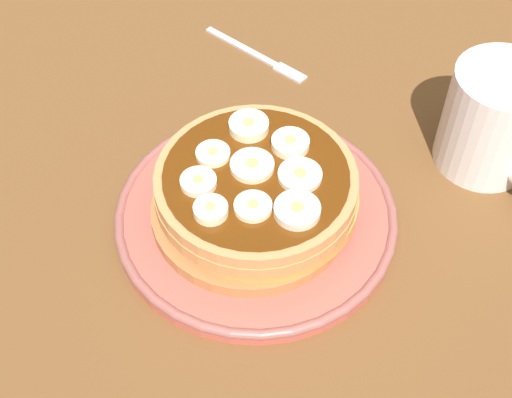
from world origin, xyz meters
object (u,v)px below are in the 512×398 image
at_px(fork, 260,56).
at_px(banana_slice_0, 258,164).
at_px(banana_slice_7, 198,182).
at_px(banana_slice_2, 211,210).
at_px(banana_slice_8, 249,126).
at_px(pancake_stack, 258,194).
at_px(coffee_mug, 497,121).
at_px(banana_slice_6, 253,207).
at_px(banana_slice_4, 300,176).
at_px(banana_slice_1, 213,154).
at_px(banana_slice_3, 290,144).
at_px(banana_slice_5, 297,211).
at_px(plate, 256,215).

bearing_deg(fork, banana_slice_0, -25.42).
relative_size(banana_slice_7, fork, 0.24).
relative_size(banana_slice_2, banana_slice_8, 0.80).
height_order(pancake_stack, coffee_mug, coffee_mug).
distance_m(banana_slice_6, banana_slice_8, 0.08).
xyz_separation_m(banana_slice_2, banana_slice_4, (-0.00, 0.08, -0.00)).
height_order(banana_slice_8, coffee_mug, coffee_mug).
bearing_deg(banana_slice_1, banana_slice_4, 47.08).
relative_size(banana_slice_2, banana_slice_6, 0.90).
bearing_deg(banana_slice_3, fork, 162.67).
height_order(banana_slice_3, banana_slice_5, same).
relative_size(plate, banana_slice_4, 6.77).
height_order(banana_slice_1, banana_slice_3, banana_slice_3).
bearing_deg(banana_slice_6, banana_slice_7, -144.23).
xyz_separation_m(banana_slice_3, banana_slice_6, (0.05, -0.05, -0.00)).
relative_size(plate, banana_slice_2, 8.95).
bearing_deg(banana_slice_0, banana_slice_1, -131.72).
relative_size(plate, banana_slice_3, 7.61).
xyz_separation_m(banana_slice_1, banana_slice_7, (0.02, -0.02, 0.00)).
xyz_separation_m(plate, banana_slice_0, (-0.01, 0.00, 0.05)).
bearing_deg(banana_slice_8, banana_slice_0, -14.44).
distance_m(banana_slice_5, coffee_mug, 0.21).
distance_m(banana_slice_4, fork, 0.23).
distance_m(banana_slice_1, coffee_mug, 0.25).
xyz_separation_m(pancake_stack, banana_slice_8, (-0.05, 0.01, 0.03)).
height_order(banana_slice_6, banana_slice_8, banana_slice_8).
bearing_deg(coffee_mug, pancake_stack, -95.66).
relative_size(banana_slice_1, banana_slice_4, 0.80).
distance_m(banana_slice_3, banana_slice_4, 0.03).
height_order(banana_slice_2, banana_slice_6, banana_slice_2).
relative_size(banana_slice_1, banana_slice_5, 0.79).
bearing_deg(banana_slice_6, banana_slice_5, 58.12).
bearing_deg(banana_slice_2, pancake_stack, 113.12).
xyz_separation_m(banana_slice_1, banana_slice_5, (0.08, 0.03, 0.00)).
height_order(banana_slice_7, fork, banana_slice_7).
height_order(banana_slice_6, banana_slice_7, same).
height_order(plate, banana_slice_4, banana_slice_4).
bearing_deg(banana_slice_0, banana_slice_4, 45.79).
bearing_deg(banana_slice_2, banana_slice_0, 119.15).
relative_size(banana_slice_7, banana_slice_8, 0.86).
bearing_deg(banana_slice_2, fork, 146.87).
relative_size(banana_slice_0, banana_slice_1, 1.26).
bearing_deg(banana_slice_7, banana_slice_2, -3.94).
distance_m(coffee_mug, fork, 0.25).
height_order(plate, banana_slice_1, banana_slice_1).
distance_m(banana_slice_1, banana_slice_2, 0.06).
bearing_deg(banana_slice_0, banana_slice_3, 104.36).
bearing_deg(coffee_mug, banana_slice_0, -97.97).
bearing_deg(banana_slice_5, plate, -166.16).
bearing_deg(coffee_mug, banana_slice_2, -90.18).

